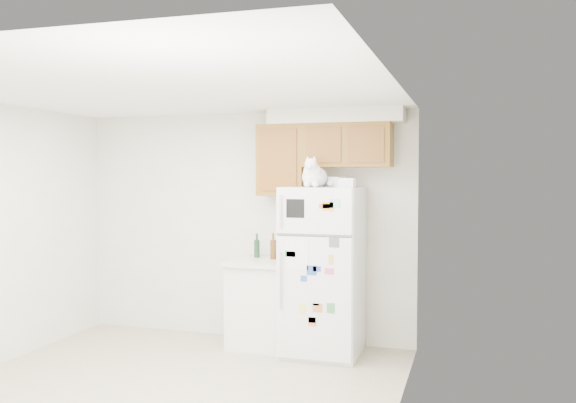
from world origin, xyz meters
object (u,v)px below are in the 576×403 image
at_px(refrigerator, 323,271).
at_px(storage_box_back, 335,182).
at_px(base_counter, 261,303).
at_px(bottle_amber, 273,246).
at_px(cat, 314,175).
at_px(storage_box_front, 347,183).
at_px(bottle_green, 257,245).

relative_size(refrigerator, storage_box_back, 9.44).
relative_size(base_counter, storage_box_back, 5.11).
distance_m(base_counter, bottle_amber, 0.62).
bearing_deg(cat, refrigerator, 70.44).
relative_size(refrigerator, bottle_amber, 6.10).
distance_m(refrigerator, bottle_amber, 0.65).
bearing_deg(storage_box_front, bottle_green, 164.21).
height_order(refrigerator, cat, cat).
distance_m(base_counter, storage_box_front, 1.62).
distance_m(bottle_green, bottle_amber, 0.22).
bearing_deg(refrigerator, base_counter, 173.90).
height_order(refrigerator, storage_box_back, storage_box_back).
bearing_deg(storage_box_front, base_counter, 171.36).
height_order(storage_box_back, bottle_green, storage_box_back).
relative_size(refrigerator, storage_box_front, 11.33).
bearing_deg(refrigerator, bottle_green, 162.83).
bearing_deg(cat, storage_box_back, 43.82).
bearing_deg(bottle_green, storage_box_back, -14.09).
distance_m(refrigerator, base_counter, 0.79).
bearing_deg(storage_box_back, base_counter, -162.33).
xyz_separation_m(base_counter, storage_box_front, (0.97, -0.23, 1.28)).
distance_m(refrigerator, cat, 0.98).
bearing_deg(base_counter, storage_box_front, -13.37).
distance_m(refrigerator, bottle_green, 0.86).
bearing_deg(base_counter, refrigerator, -6.10).
relative_size(base_counter, bottle_amber, 3.30).
bearing_deg(bottle_green, base_counter, -58.21).
xyz_separation_m(storage_box_back, bottle_green, (-0.92, 0.23, -0.70)).
height_order(storage_box_back, storage_box_front, storage_box_back).
xyz_separation_m(storage_box_front, bottle_green, (-1.08, 0.40, -0.69)).
xyz_separation_m(cat, storage_box_back, (0.17, 0.17, -0.07)).
bearing_deg(storage_box_back, storage_box_front, -25.37).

